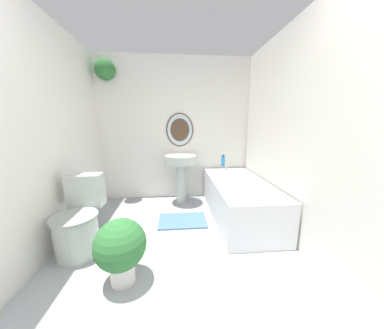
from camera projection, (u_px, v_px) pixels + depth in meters
The scene contains 9 objects.
wall_back at pixel (171, 126), 3.31m from camera, with size 2.67×0.31×2.40m.
wall_left at pixel (37, 136), 1.82m from camera, with size 0.06×2.95×2.40m.
wall_right at pixel (298, 134), 2.04m from camera, with size 0.06×2.95×2.40m.
toilet at pixel (79, 222), 1.98m from camera, with size 0.43×0.60×0.77m.
pedestal_sink at pixel (181, 167), 3.15m from camera, with size 0.51×0.51×0.91m.
bathtub at pixel (238, 198), 2.73m from camera, with size 0.74×1.62×0.60m.
shampoo_bottle at pixel (223, 161), 3.29m from camera, with size 0.06×0.06×0.19m.
potted_plant at pixel (120, 247), 1.56m from camera, with size 0.42×0.42×0.56m.
bath_mat at pixel (182, 221), 2.64m from camera, with size 0.64×0.44×0.02m.
Camera 1 is at (0.00, -0.54, 1.31)m, focal length 18.00 mm.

